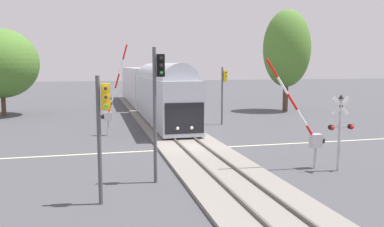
# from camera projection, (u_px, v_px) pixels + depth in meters

# --- Properties ---
(ground_plane) EXTENTS (220.00, 220.00, 0.00)m
(ground_plane) POSITION_uv_depth(u_px,v_px,m) (192.00, 149.00, 25.33)
(ground_plane) COLOR #47474C
(road_centre_stripe) EXTENTS (44.00, 0.20, 0.01)m
(road_centre_stripe) POSITION_uv_depth(u_px,v_px,m) (192.00, 149.00, 25.33)
(road_centre_stripe) COLOR beige
(road_centre_stripe) RESTS_ON ground
(railway_track) EXTENTS (4.40, 80.00, 0.32)m
(railway_track) POSITION_uv_depth(u_px,v_px,m) (192.00, 147.00, 25.32)
(railway_track) COLOR gray
(railway_track) RESTS_ON ground
(commuter_train) EXTENTS (3.04, 39.83, 5.16)m
(commuter_train) POSITION_uv_depth(u_px,v_px,m) (149.00, 87.00, 44.79)
(commuter_train) COLOR #B2B7C1
(commuter_train) RESTS_ON railway_track
(crossing_gate_near) EXTENTS (3.40, 0.40, 5.64)m
(crossing_gate_near) POSITION_uv_depth(u_px,v_px,m) (311.00, 132.00, 20.26)
(crossing_gate_near) COLOR #B7B7BC
(crossing_gate_near) RESTS_ON ground
(crossing_signal_mast) EXTENTS (1.36, 0.44, 3.88)m
(crossing_signal_mast) POSITION_uv_depth(u_px,v_px,m) (340.00, 125.00, 19.74)
(crossing_signal_mast) COLOR #B2B2B7
(crossing_signal_mast) RESTS_ON ground
(crossing_gate_far) EXTENTS (2.13, 0.40, 6.88)m
(crossing_gate_far) POSITION_uv_depth(u_px,v_px,m) (110.00, 108.00, 29.88)
(crossing_gate_far) COLOR #B7B7BC
(crossing_gate_far) RESTS_ON ground
(traffic_signal_far_side) EXTENTS (0.53, 0.38, 5.15)m
(traffic_signal_far_side) POSITION_uv_depth(u_px,v_px,m) (224.00, 86.00, 35.18)
(traffic_signal_far_side) COLOR #4C4C51
(traffic_signal_far_side) RESTS_ON ground
(traffic_signal_median) EXTENTS (0.53, 0.38, 6.12)m
(traffic_signal_median) POSITION_uv_depth(u_px,v_px,m) (158.00, 93.00, 17.59)
(traffic_signal_median) COLOR #4C4C51
(traffic_signal_median) RESTS_ON ground
(traffic_signal_near_left) EXTENTS (0.53, 0.38, 4.95)m
(traffic_signal_near_left) POSITION_uv_depth(u_px,v_px,m) (102.00, 119.00, 14.88)
(traffic_signal_near_left) COLOR #4C4C51
(traffic_signal_near_left) RESTS_ON ground
(maple_right_background) EXTENTS (5.38, 5.38, 11.57)m
(maple_right_background) POSITION_uv_depth(u_px,v_px,m) (287.00, 49.00, 45.13)
(maple_right_background) COLOR #4C3828
(maple_right_background) RESTS_ON ground
(pine_left_background) EXTENTS (7.53, 7.53, 9.08)m
(pine_left_background) POSITION_uv_depth(u_px,v_px,m) (1.00, 63.00, 40.92)
(pine_left_background) COLOR brown
(pine_left_background) RESTS_ON ground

